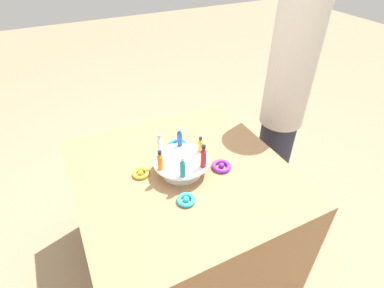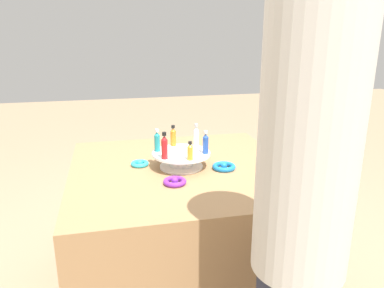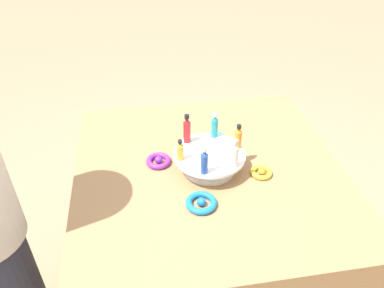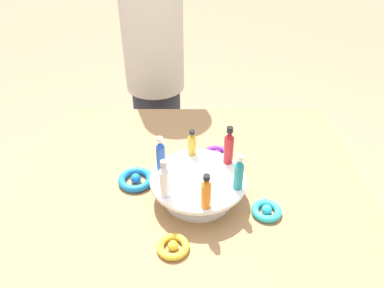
{
  "view_description": "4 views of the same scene",
  "coord_description": "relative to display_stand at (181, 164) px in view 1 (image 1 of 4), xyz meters",
  "views": [
    {
      "loc": [
        0.46,
        1.05,
        1.75
      ],
      "look_at": [
        -0.07,
        -0.02,
        0.86
      ],
      "focal_mm": 28.0,
      "sensor_mm": 36.0,
      "label": 1
    },
    {
      "loc": [
        -1.68,
        0.32,
        1.36
      ],
      "look_at": [
        -0.11,
        -0.03,
        0.87
      ],
      "focal_mm": 35.0,
      "sensor_mm": 36.0,
      "label": 2
    },
    {
      "loc": [
        -0.25,
        -1.13,
        1.68
      ],
      "look_at": [
        -0.07,
        -0.02,
        0.86
      ],
      "focal_mm": 35.0,
      "sensor_mm": 36.0,
      "label": 3
    },
    {
      "loc": [
        0.83,
        -0.02,
        1.5
      ],
      "look_at": [
        -0.08,
        -0.02,
        0.86
      ],
      "focal_mm": 35.0,
      "sensor_mm": 36.0,
      "label": 4
    }
  ],
  "objects": [
    {
      "name": "bottle_orange",
      "position": [
        0.12,
        0.02,
        0.08
      ],
      "size": [
        0.03,
        0.03,
        0.11
      ],
      "color": "orange",
      "rests_on": "display_stand"
    },
    {
      "name": "bottle_teal",
      "position": [
        0.04,
        0.11,
        0.08
      ],
      "size": [
        0.03,
        0.03,
        0.11
      ],
      "color": "teal",
      "rests_on": "display_stand"
    },
    {
      "name": "ribbon_bow_teal",
      "position": [
        0.07,
        0.2,
        -0.04
      ],
      "size": [
        0.09,
        0.09,
        0.03
      ],
      "color": "#2DB7CC",
      "rests_on": "party_table"
    },
    {
      "name": "bottle_red",
      "position": [
        -0.07,
        0.09,
        0.09
      ],
      "size": [
        0.03,
        0.03,
        0.13
      ],
      "color": "#B21E23",
      "rests_on": "display_stand"
    },
    {
      "name": "ground_plane",
      "position": [
        0.0,
        0.0,
        -0.76
      ],
      "size": [
        12.0,
        12.0,
        0.0
      ],
      "primitive_type": "plane",
      "color": "#997F60"
    },
    {
      "name": "bottle_blue",
      "position": [
        -0.04,
        -0.11,
        0.08
      ],
      "size": [
        0.03,
        0.03,
        0.11
      ],
      "color": "#234CAD",
      "rests_on": "display_stand"
    },
    {
      "name": "ribbon_bow_purple",
      "position": [
        -0.2,
        0.07,
        -0.03
      ],
      "size": [
        0.1,
        0.1,
        0.03
      ],
      "color": "purple",
      "rests_on": "party_table"
    },
    {
      "name": "party_table",
      "position": [
        0.0,
        0.0,
        -0.4
      ],
      "size": [
        1.07,
        1.07,
        0.72
      ],
      "color": "#9E754C",
      "rests_on": "ground_plane"
    },
    {
      "name": "ribbon_bow_gold",
      "position": [
        0.2,
        -0.07,
        -0.04
      ],
      "size": [
        0.09,
        0.09,
        0.03
      ],
      "color": "gold",
      "rests_on": "party_table"
    },
    {
      "name": "bottle_gold",
      "position": [
        -0.12,
        -0.02,
        0.07
      ],
      "size": [
        0.03,
        0.03,
        0.09
      ],
      "color": "gold",
      "rests_on": "display_stand"
    },
    {
      "name": "person_figure",
      "position": [
        -0.81,
        -0.2,
        0.06
      ],
      "size": [
        0.28,
        0.28,
        1.63
      ],
      "rotation": [
        0.0,
        0.0,
        0.24
      ],
      "color": "#282D42",
      "rests_on": "ground_plane"
    },
    {
      "name": "display_stand",
      "position": [
        0.0,
        0.0,
        0.0
      ],
      "size": [
        0.28,
        0.28,
        0.08
      ],
      "color": "white",
      "rests_on": "party_table"
    },
    {
      "name": "bottle_clear",
      "position": [
        0.07,
        -0.09,
        0.09
      ],
      "size": [
        0.03,
        0.03,
        0.12
      ],
      "color": "silver",
      "rests_on": "display_stand"
    },
    {
      "name": "ribbon_bow_blue",
      "position": [
        -0.07,
        -0.2,
        -0.03
      ],
      "size": [
        0.11,
        0.11,
        0.03
      ],
      "color": "blue",
      "rests_on": "party_table"
    }
  ]
}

